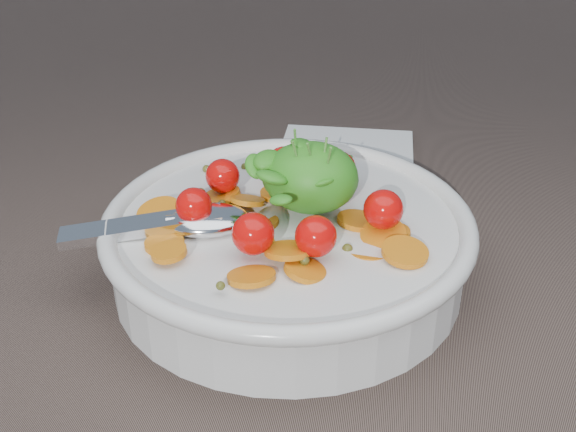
# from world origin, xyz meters

# --- Properties ---
(ground) EXTENTS (6.00, 6.00, 0.00)m
(ground) POSITION_xyz_m (0.00, 0.00, 0.00)
(ground) COLOR brown
(ground) RESTS_ON ground
(bowl) EXTENTS (0.32, 0.30, 0.13)m
(bowl) POSITION_xyz_m (0.00, 0.02, 0.03)
(bowl) COLOR silver
(bowl) RESTS_ON ground
(napkin) EXTENTS (0.15, 0.13, 0.01)m
(napkin) POSITION_xyz_m (0.03, 0.26, 0.00)
(napkin) COLOR white
(napkin) RESTS_ON ground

